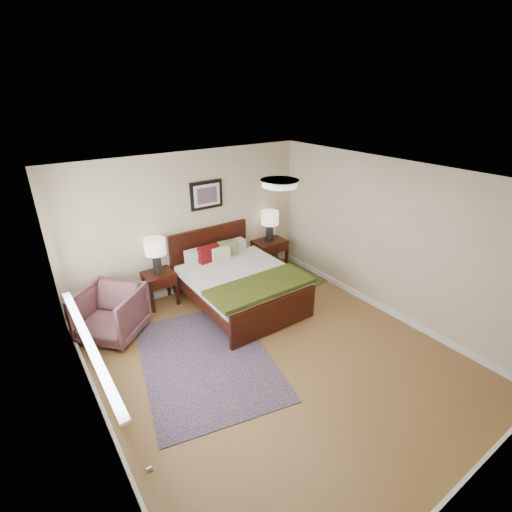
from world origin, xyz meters
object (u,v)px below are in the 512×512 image
(lamp_left, at_px, (155,249))
(lamp_right, at_px, (270,220))
(bed, at_px, (238,278))
(nightstand_right, at_px, (270,252))
(rug_persian, at_px, (206,359))
(armchair, at_px, (111,313))
(nightstand_left, at_px, (159,280))

(lamp_left, xyz_separation_m, lamp_right, (2.35, 0.00, 0.04))
(bed, height_order, nightstand_right, bed)
(bed, height_order, rug_persian, bed)
(lamp_left, relative_size, armchair, 0.71)
(nightstand_left, bearing_deg, rug_persian, -91.97)
(nightstand_right, height_order, lamp_right, lamp_right)
(lamp_right, bearing_deg, bed, -148.16)
(bed, distance_m, lamp_left, 1.44)
(rug_persian, bearing_deg, nightstand_left, 100.48)
(lamp_left, bearing_deg, armchair, -154.02)
(armchair, bearing_deg, lamp_left, 74.75)
(lamp_right, bearing_deg, nightstand_right, -90.00)
(nightstand_left, relative_size, lamp_left, 0.97)
(nightstand_left, bearing_deg, armchair, -155.05)
(bed, relative_size, nightstand_right, 3.23)
(lamp_left, distance_m, rug_persian, 2.03)
(nightstand_left, height_order, lamp_right, lamp_right)
(bed, relative_size, nightstand_left, 3.45)
(nightstand_right, bearing_deg, lamp_right, 90.00)
(bed, xyz_separation_m, nightstand_right, (1.25, 0.77, -0.13))
(armchair, bearing_deg, nightstand_right, 56.49)
(bed, height_order, lamp_left, lamp_left)
(armchair, height_order, rug_persian, armchair)
(nightstand_left, bearing_deg, lamp_right, 0.51)
(bed, bearing_deg, rug_persian, -139.82)
(bed, relative_size, lamp_left, 3.36)
(bed, bearing_deg, nightstand_right, 31.43)
(bed, xyz_separation_m, nightstand_left, (-1.09, 0.76, -0.04))
(nightstand_right, bearing_deg, bed, -148.57)
(bed, xyz_separation_m, armchair, (-2.04, 0.32, -0.12))
(lamp_left, bearing_deg, nightstand_right, -0.31)
(lamp_right, height_order, rug_persian, lamp_right)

